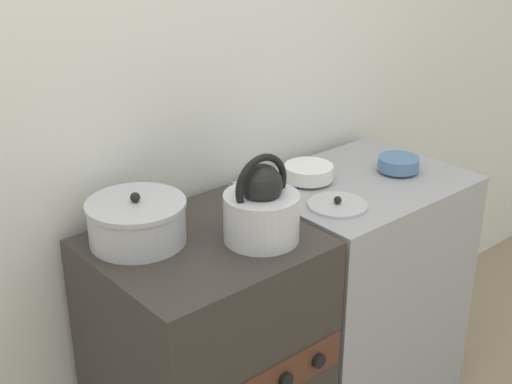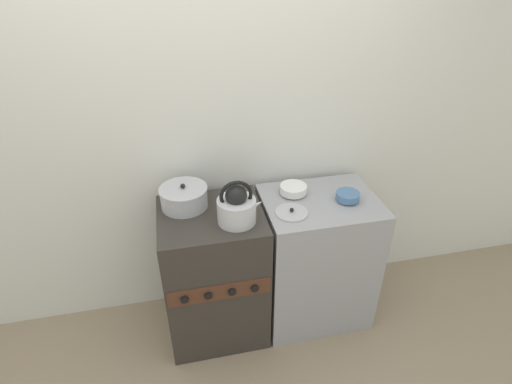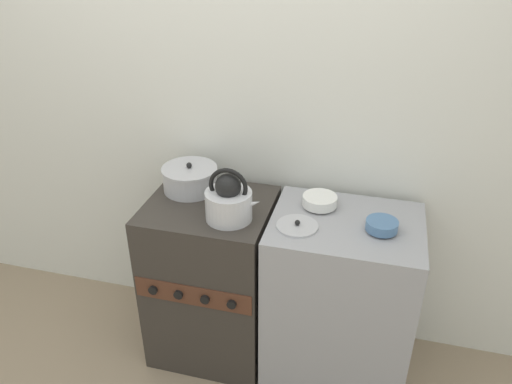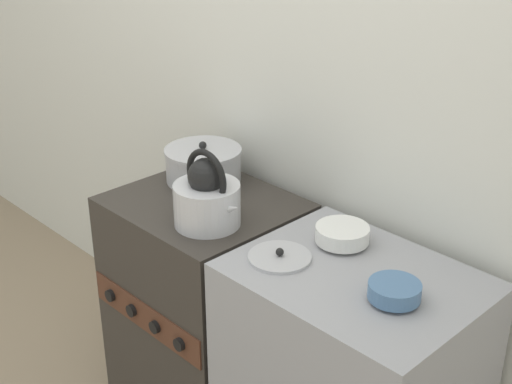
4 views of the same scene
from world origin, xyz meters
name	(u,v)px [view 4 (image 4 of 4)]	position (x,y,z in m)	size (l,w,h in m)	color
wall_back	(274,82)	(0.00, 0.61, 1.25)	(7.00, 0.06, 2.50)	silver
stove	(207,312)	(0.00, 0.27, 0.45)	(0.60, 0.55, 0.90)	#332D28
kettle	(207,197)	(0.14, 0.17, 1.00)	(0.26, 0.21, 0.25)	silver
cooking_pot	(203,164)	(-0.13, 0.38, 0.96)	(0.28, 0.28, 0.15)	#B2B2B7
enamel_bowl	(342,234)	(0.52, 0.37, 0.94)	(0.16, 0.16, 0.06)	white
small_ceramic_bowl	(394,291)	(0.81, 0.23, 0.93)	(0.14, 0.14, 0.05)	#4C729E
loose_pot_lid	(280,257)	(0.45, 0.18, 0.91)	(0.19, 0.19, 0.03)	#B2B2B7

